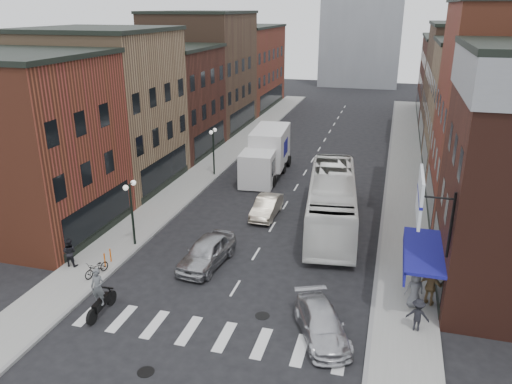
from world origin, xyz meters
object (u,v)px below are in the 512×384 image
sedan_left_near (207,252)px  transit_bus (332,201)px  ped_right_c (415,289)px  streetlamp_far (213,143)px  parked_bicycle (97,268)px  ped_left_solo (70,252)px  streetlamp_near (131,202)px  ped_right_a (418,315)px  ped_right_b (431,287)px  billboard_sign (422,198)px  curb_car (322,324)px  sedan_left_far (267,207)px  motorcycle_rider (99,294)px  bike_rack (108,258)px  box_truck (267,154)px

sedan_left_near → transit_bus: bearing=56.8°
ped_right_c → streetlamp_far: bearing=-65.8°
sedan_left_near → parked_bicycle: sedan_left_near is taller
ped_left_solo → streetlamp_near: bearing=-126.1°
streetlamp_far → ped_right_a: 24.68m
streetlamp_far → ped_right_b: bearing=-43.4°
transit_bus → ped_right_a: size_ratio=8.08×
billboard_sign → ped_right_c: 5.19m
streetlamp_near → curb_car: streetlamp_near is taller
sedan_left_far → ped_left_solo: (-8.66, -10.11, 0.28)m
motorcycle_rider → ped_right_c: bearing=13.5°
ped_left_solo → ped_right_a: bearing=172.5°
billboard_sign → curb_car: 6.99m
bike_rack → ped_left_solo: bearing=-159.5°
ped_right_a → ped_right_b: ped_right_b is taller
curb_car → ped_right_b: (4.69, 3.74, 0.46)m
box_truck → ped_right_c: box_truck is taller
box_truck → ped_right_b: (12.68, -17.41, -0.81)m
sedan_left_far → ped_right_a: (9.80, -11.07, 0.24)m
curb_car → motorcycle_rider: bearing=162.4°
motorcycle_rider → bike_rack: bearing=113.3°
transit_bus → parked_bicycle: bearing=-144.3°
box_truck → curb_car: box_truck is taller
ped_left_solo → curb_car: bearing=166.0°
parked_bicycle → ped_right_b: (17.10, 1.90, 0.54)m
bike_rack → sedan_left_far: (6.77, 9.40, 0.14)m
streetlamp_near → ped_right_b: size_ratio=2.14×
box_truck → sedan_left_far: (2.25, -8.65, -1.23)m
streetlamp_near → ped_right_b: (17.00, -2.06, -1.80)m
transit_bus → parked_bicycle: (-11.19, -10.25, -1.17)m
billboard_sign → streetlamp_near: size_ratio=0.90×
sedan_left_far → sedan_left_near: bearing=-100.3°
sedan_left_far → parked_bicycle: size_ratio=2.59×
streetlamp_near → transit_bus: bearing=29.6°
sedan_left_near → ped_right_c: 11.25m
curb_car → parked_bicycle: (-12.41, 1.84, -0.08)m
ped_right_b → parked_bicycle: bearing=31.2°
streetlamp_far → motorcycle_rider: (2.01, -20.96, -1.76)m
sedan_left_far → curb_car: 13.76m
streetlamp_near → bike_rack: 3.59m
motorcycle_rider → sedan_left_near: bearing=58.5°
sedan_left_near → ped_right_c: bearing=-1.0°
transit_bus → curb_car: bearing=-91.0°
ped_right_b → motorcycle_rider: bearing=42.9°
streetlamp_near → transit_bus: size_ratio=0.33×
sedan_left_near → ped_left_solo: size_ratio=2.92×
transit_bus → bike_rack: bearing=-148.2°
transit_bus → ped_left_solo: 16.38m
bike_rack → transit_bus: transit_bus is taller
billboard_sign → ped_right_a: size_ratio=2.39×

